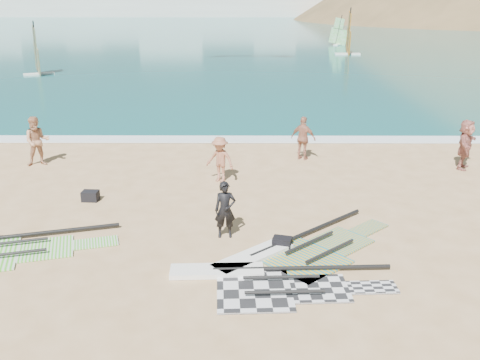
{
  "coord_description": "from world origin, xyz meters",
  "views": [
    {
      "loc": [
        0.67,
        -10.92,
        6.2
      ],
      "look_at": [
        0.6,
        4.0,
        1.0
      ],
      "focal_mm": 40.0,
      "sensor_mm": 36.0,
      "label": 1
    }
  ],
  "objects_px": {
    "gear_bag_near": "(90,196)",
    "beachgoer_right": "(465,144)",
    "rig_grey": "(262,280)",
    "beachgoer_left": "(37,141)",
    "beachgoer_back": "(303,138)",
    "rig_orange": "(296,250)",
    "person_wetsuit": "(225,210)",
    "gear_bag_far": "(282,243)",
    "beachgoer_mid": "(220,159)"
  },
  "relations": [
    {
      "from": "person_wetsuit",
      "to": "beachgoer_right",
      "type": "relative_size",
      "value": 0.83
    },
    {
      "from": "rig_grey",
      "to": "person_wetsuit",
      "type": "height_order",
      "value": "person_wetsuit"
    },
    {
      "from": "gear_bag_near",
      "to": "beachgoer_back",
      "type": "xyz_separation_m",
      "value": [
        7.2,
        4.52,
        0.7
      ]
    },
    {
      "from": "beachgoer_back",
      "to": "beachgoer_right",
      "type": "distance_m",
      "value": 6.0
    },
    {
      "from": "rig_grey",
      "to": "gear_bag_far",
      "type": "relative_size",
      "value": 10.88
    },
    {
      "from": "gear_bag_far",
      "to": "beachgoer_right",
      "type": "bearing_deg",
      "value": 42.78
    },
    {
      "from": "gear_bag_near",
      "to": "beachgoer_right",
      "type": "relative_size",
      "value": 0.27
    },
    {
      "from": "rig_orange",
      "to": "person_wetsuit",
      "type": "relative_size",
      "value": 3.15
    },
    {
      "from": "rig_orange",
      "to": "person_wetsuit",
      "type": "xyz_separation_m",
      "value": [
        -1.82,
        0.91,
        0.73
      ]
    },
    {
      "from": "beachgoer_right",
      "to": "beachgoer_mid",
      "type": "bearing_deg",
      "value": 128.0
    },
    {
      "from": "gear_bag_near",
      "to": "person_wetsuit",
      "type": "height_order",
      "value": "person_wetsuit"
    },
    {
      "from": "beachgoer_mid",
      "to": "gear_bag_near",
      "type": "bearing_deg",
      "value": -127.94
    },
    {
      "from": "rig_grey",
      "to": "beachgoer_right",
      "type": "bearing_deg",
      "value": 44.55
    },
    {
      "from": "rig_orange",
      "to": "beachgoer_back",
      "type": "distance_m",
      "value": 8.18
    },
    {
      "from": "rig_grey",
      "to": "person_wetsuit",
      "type": "bearing_deg",
      "value": 107.85
    },
    {
      "from": "beachgoer_left",
      "to": "beachgoer_mid",
      "type": "bearing_deg",
      "value": -32.57
    },
    {
      "from": "rig_grey",
      "to": "beachgoer_right",
      "type": "relative_size",
      "value": 2.79
    },
    {
      "from": "rig_orange",
      "to": "gear_bag_far",
      "type": "distance_m",
      "value": 0.42
    },
    {
      "from": "beachgoer_back",
      "to": "person_wetsuit",
      "type": "bearing_deg",
      "value": 96.58
    },
    {
      "from": "rig_grey",
      "to": "rig_orange",
      "type": "xyz_separation_m",
      "value": [
        0.92,
        1.51,
        0.0
      ]
    },
    {
      "from": "gear_bag_near",
      "to": "beachgoer_left",
      "type": "distance_m",
      "value": 4.82
    },
    {
      "from": "beachgoer_back",
      "to": "rig_grey",
      "type": "bearing_deg",
      "value": 106.79
    },
    {
      "from": "rig_orange",
      "to": "beachgoer_right",
      "type": "relative_size",
      "value": 2.63
    },
    {
      "from": "rig_orange",
      "to": "beachgoer_mid",
      "type": "height_order",
      "value": "beachgoer_mid"
    },
    {
      "from": "person_wetsuit",
      "to": "beachgoer_mid",
      "type": "distance_m",
      "value": 4.53
    },
    {
      "from": "person_wetsuit",
      "to": "beachgoer_mid",
      "type": "bearing_deg",
      "value": 88.26
    },
    {
      "from": "rig_orange",
      "to": "beachgoer_mid",
      "type": "distance_m",
      "value": 5.89
    },
    {
      "from": "gear_bag_near",
      "to": "beachgoer_mid",
      "type": "height_order",
      "value": "beachgoer_mid"
    },
    {
      "from": "rig_grey",
      "to": "person_wetsuit",
      "type": "xyz_separation_m",
      "value": [
        -0.9,
        2.42,
        0.73
      ]
    },
    {
      "from": "beachgoer_left",
      "to": "beachgoer_back",
      "type": "bearing_deg",
      "value": -13.29
    },
    {
      "from": "beachgoer_mid",
      "to": "beachgoer_back",
      "type": "distance_m",
      "value": 4.12
    },
    {
      "from": "rig_grey",
      "to": "gear_bag_near",
      "type": "height_order",
      "value": "gear_bag_near"
    },
    {
      "from": "beachgoer_mid",
      "to": "beachgoer_right",
      "type": "distance_m",
      "value": 9.18
    },
    {
      "from": "rig_orange",
      "to": "beachgoer_mid",
      "type": "bearing_deg",
      "value": 69.24
    },
    {
      "from": "gear_bag_near",
      "to": "gear_bag_far",
      "type": "xyz_separation_m",
      "value": [
        5.85,
        -3.31,
        -0.02
      ]
    },
    {
      "from": "rig_grey",
      "to": "beachgoer_mid",
      "type": "bearing_deg",
      "value": 97.38
    },
    {
      "from": "rig_orange",
      "to": "beachgoer_back",
      "type": "xyz_separation_m",
      "value": [
        1.02,
        8.07,
        0.81
      ]
    },
    {
      "from": "beachgoer_left",
      "to": "rig_orange",
      "type": "bearing_deg",
      "value": -56.3
    },
    {
      "from": "gear_bag_near",
      "to": "beachgoer_right",
      "type": "distance_m",
      "value": 13.55
    },
    {
      "from": "gear_bag_far",
      "to": "gear_bag_near",
      "type": "bearing_deg",
      "value": 150.47
    },
    {
      "from": "beachgoer_left",
      "to": "beachgoer_right",
      "type": "xyz_separation_m",
      "value": [
        16.05,
        -0.33,
        -0.01
      ]
    },
    {
      "from": "gear_bag_far",
      "to": "beachgoer_back",
      "type": "height_order",
      "value": "beachgoer_back"
    },
    {
      "from": "beachgoer_mid",
      "to": "beachgoer_right",
      "type": "bearing_deg",
      "value": 36.58
    },
    {
      "from": "rig_orange",
      "to": "beachgoer_mid",
      "type": "relative_size",
      "value": 3.07
    },
    {
      "from": "rig_grey",
      "to": "beachgoer_right",
      "type": "xyz_separation_m",
      "value": [
        7.83,
        8.45,
        0.88
      ]
    },
    {
      "from": "gear_bag_near",
      "to": "gear_bag_far",
      "type": "distance_m",
      "value": 6.72
    },
    {
      "from": "gear_bag_far",
      "to": "person_wetsuit",
      "type": "relative_size",
      "value": 0.31
    },
    {
      "from": "rig_grey",
      "to": "beachgoer_left",
      "type": "height_order",
      "value": "beachgoer_left"
    },
    {
      "from": "beachgoer_mid",
      "to": "gear_bag_far",
      "type": "bearing_deg",
      "value": -43.72
    },
    {
      "from": "person_wetsuit",
      "to": "beachgoer_back",
      "type": "xyz_separation_m",
      "value": [
        2.84,
        7.16,
        0.08
      ]
    }
  ]
}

